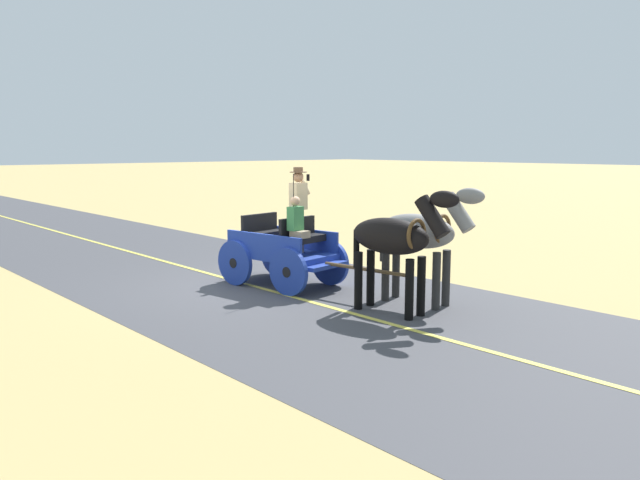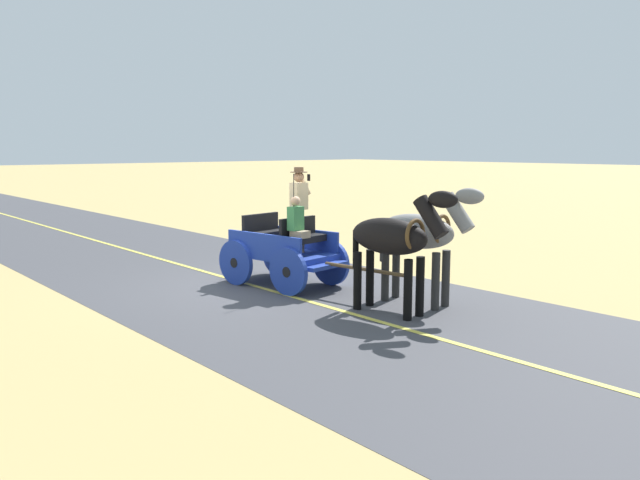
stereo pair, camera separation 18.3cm
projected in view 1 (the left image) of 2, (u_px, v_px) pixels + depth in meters
ground_plane at (251, 286)px, 13.34m from camera, size 200.00×200.00×0.00m
road_surface at (251, 286)px, 13.34m from camera, size 6.68×160.00×0.01m
road_centre_stripe at (251, 285)px, 13.34m from camera, size 0.12×160.00×0.00m
horse_drawn_carriage at (285, 247)px, 13.25m from camera, size 1.75×4.51×2.50m
horse_near_side at (422, 234)px, 11.59m from camera, size 0.78×2.15×2.21m
horse_off_side at (395, 239)px, 10.92m from camera, size 0.74×2.14×2.21m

